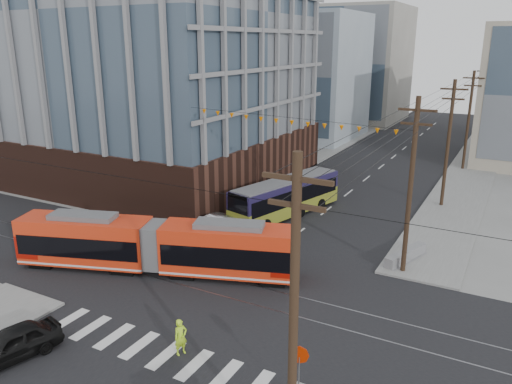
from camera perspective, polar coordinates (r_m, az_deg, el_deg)
ground at (r=27.10m, az=-7.57°, el=-14.32°), size 160.00×160.00×0.00m
office_building at (r=54.98m, az=-13.05°, el=16.75°), size 30.00×25.00×28.60m
bg_bldg_nw_near at (r=77.23m, az=4.80°, el=13.06°), size 18.00×16.00×18.00m
bg_bldg_nw_far at (r=94.88m, az=11.56°, el=14.08°), size 16.00×18.00×20.00m
utility_pole_near at (r=16.10m, az=4.31°, el=-14.85°), size 0.30×0.30×11.00m
utility_pole_far at (r=75.26m, az=24.33°, el=8.88°), size 0.30×0.30×11.00m
streetcar at (r=31.96m, az=-11.37°, el=-6.04°), size 17.65×8.12×3.43m
city_bus at (r=41.40m, az=3.46°, el=-0.58°), size 5.32×11.54×3.20m
black_sedan at (r=26.21m, az=-26.22°, el=-15.32°), size 2.90×4.76×1.51m
parked_car_silver at (r=37.87m, az=-3.82°, el=-3.63°), size 3.06×4.85×1.51m
parked_car_white at (r=44.31m, az=0.87°, el=-0.68°), size 2.27×4.58×1.28m
parked_car_grey at (r=50.53m, az=4.90°, el=1.42°), size 3.10×4.71×1.20m
pedestrian at (r=24.19m, az=-8.61°, el=-16.08°), size 0.65×0.76×1.77m
stop_sign at (r=20.99m, az=4.91°, el=-20.42°), size 0.93×0.93×2.53m
jersey_barrier at (r=34.53m, az=16.74°, el=-7.02°), size 2.22×4.25×0.83m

